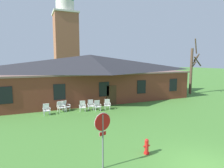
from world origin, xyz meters
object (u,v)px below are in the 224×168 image
object	(u,v)px
lawn_chair_left_end	(65,106)
lawn_chair_far_side	(97,105)
stop_sign	(103,129)
lawn_chair_under_eave	(107,104)
fire_hydrant	(147,147)
lawn_chair_right_end	(91,105)
lawn_chair_by_porch	(46,109)
lawn_chair_near_door	(60,106)
lawn_chair_middle	(83,106)

from	to	relation	value
lawn_chair_left_end	lawn_chair_far_side	size ratio (longest dim) A/B	1.00
lawn_chair_far_side	stop_sign	bearing A→B (deg)	-106.84
lawn_chair_far_side	lawn_chair_under_eave	bearing A→B (deg)	6.39
fire_hydrant	lawn_chair_right_end	bearing A→B (deg)	90.97
lawn_chair_by_porch	lawn_chair_left_end	distance (m)	1.85
lawn_chair_under_eave	fire_hydrant	bearing A→B (deg)	-98.79
lawn_chair_far_side	lawn_chair_under_eave	size ratio (longest dim) A/B	1.00
lawn_chair_near_door	lawn_chair_middle	xyz separation A→B (m)	(1.94, -0.60, 0.00)
lawn_chair_by_porch	lawn_chair_near_door	distance (m)	1.40
lawn_chair_by_porch	stop_sign	bearing A→B (deg)	-79.87
lawn_chair_left_end	lawn_chair_by_porch	bearing A→B (deg)	-159.39
lawn_chair_right_end	fire_hydrant	world-z (taller)	lawn_chair_right_end
lawn_chair_by_porch	lawn_chair_right_end	world-z (taller)	same
lawn_chair_near_door	lawn_chair_left_end	world-z (taller)	same
lawn_chair_left_end	lawn_chair_far_side	world-z (taller)	same
lawn_chair_near_door	lawn_chair_under_eave	xyz separation A→B (m)	(4.35, -0.81, 0.00)
lawn_chair_left_end	fire_hydrant	xyz separation A→B (m)	(2.48, -9.99, -0.12)
lawn_chair_middle	lawn_chair_under_eave	bearing A→B (deg)	-4.97
lawn_chair_near_door	lawn_chair_left_end	xyz separation A→B (m)	(0.46, 0.08, 0.00)
stop_sign	lawn_chair_right_end	bearing A→B (deg)	76.77
stop_sign	lawn_chair_right_end	xyz separation A→B (m)	(2.32, 9.86, -1.27)
lawn_chair_left_end	lawn_chair_under_eave	world-z (taller)	same
lawn_chair_under_eave	lawn_chair_far_side	bearing A→B (deg)	-173.61
stop_sign	lawn_chair_under_eave	world-z (taller)	stop_sign
lawn_chair_by_porch	lawn_chair_right_end	xyz separation A→B (m)	(4.05, 0.16, 0.00)
lawn_chair_by_porch	fire_hydrant	distance (m)	10.25
lawn_chair_by_porch	lawn_chair_far_side	bearing A→B (deg)	-4.40
lawn_chair_right_end	lawn_chair_far_side	distance (m)	0.72
lawn_chair_near_door	lawn_chair_under_eave	size ratio (longest dim) A/B	1.00
lawn_chair_by_porch	lawn_chair_middle	distance (m)	3.21
lawn_chair_right_end	lawn_chair_far_side	size ratio (longest dim) A/B	1.00
lawn_chair_by_porch	lawn_chair_far_side	xyz separation A→B (m)	(4.56, -0.35, 0.00)
lawn_chair_middle	fire_hydrant	world-z (taller)	lawn_chair_middle
lawn_chair_far_side	lawn_chair_under_eave	distance (m)	1.06
lawn_chair_left_end	fire_hydrant	distance (m)	10.29
lawn_chair_near_door	lawn_chair_right_end	bearing A→B (deg)	-8.48
lawn_chair_under_eave	fire_hydrant	size ratio (longest dim) A/B	1.21
lawn_chair_near_door	fire_hydrant	xyz separation A→B (m)	(2.94, -9.91, -0.12)
lawn_chair_middle	lawn_chair_far_side	bearing A→B (deg)	-13.63
lawn_chair_middle	lawn_chair_under_eave	size ratio (longest dim) A/B	1.00
lawn_chair_near_door	lawn_chair_right_end	size ratio (longest dim) A/B	1.00
lawn_chair_by_porch	lawn_chair_under_eave	size ratio (longest dim) A/B	1.00
lawn_chair_under_eave	fire_hydrant	world-z (taller)	lawn_chair_under_eave
stop_sign	lawn_chair_middle	bearing A→B (deg)	81.33
lawn_chair_middle	lawn_chair_under_eave	world-z (taller)	same
stop_sign	lawn_chair_left_end	bearing A→B (deg)	90.00
lawn_chair_near_door	lawn_chair_left_end	distance (m)	0.47
lawn_chair_middle	lawn_chair_under_eave	distance (m)	2.42
stop_sign	lawn_chair_left_end	xyz separation A→B (m)	(0.00, 10.35, -1.27)
lawn_chair_near_door	lawn_chair_middle	size ratio (longest dim) A/B	1.00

